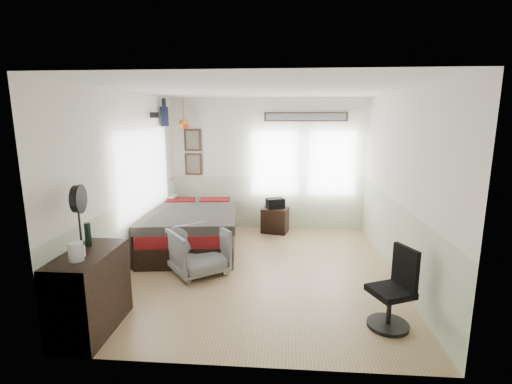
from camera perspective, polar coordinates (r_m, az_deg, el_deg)
ground_plane at (r=5.83m, az=0.69°, el=-12.00°), size 4.00×4.50×0.01m
room_shell at (r=5.59m, az=0.06°, el=4.21°), size 4.02×4.52×2.71m
wall_decor at (r=7.44m, az=-6.89°, el=9.72°), size 3.55×1.32×1.44m
bed at (r=6.79m, az=-9.84°, el=-5.63°), size 1.77×2.34×0.70m
dresser at (r=4.54m, az=-24.13°, el=-13.90°), size 0.48×1.00×0.90m
armchair at (r=5.69m, az=-8.89°, el=-8.87°), size 1.08×1.08×0.71m
nightstand at (r=7.59m, az=2.94°, el=-4.34°), size 0.58×0.50×0.50m
task_chair at (r=4.54m, az=20.45°, el=-14.63°), size 0.54×0.54×0.92m
kettle at (r=4.17m, az=-25.97°, el=-8.26°), size 0.17×0.14×0.19m
bottle at (r=4.54m, az=-24.44°, el=-6.01°), size 0.07×0.07×0.27m
stand_fan at (r=4.25m, az=-25.68°, el=-1.15°), size 0.12×0.30×0.74m
black_bag at (r=7.50m, az=2.97°, el=-1.74°), size 0.40×0.33×0.20m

